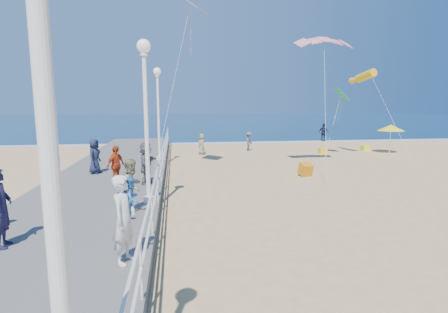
{
  "coord_description": "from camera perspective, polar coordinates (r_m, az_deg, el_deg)",
  "views": [
    {
      "loc": [
        -4.44,
        -11.67,
        3.72
      ],
      "look_at": [
        -2.5,
        2.0,
        1.6
      ],
      "focal_mm": 28.0,
      "sensor_mm": 36.0,
      "label": 1
    }
  ],
  "objects": [
    {
      "name": "ground",
      "position": [
        13.03,
        12.34,
        -8.07
      ],
      "size": [
        160.0,
        160.0,
        0.0
      ],
      "primitive_type": "plane",
      "color": "tan",
      "rests_on": "ground"
    },
    {
      "name": "ocean",
      "position": [
        76.89,
        -4.77,
        5.92
      ],
      "size": [
        160.0,
        90.0,
        0.05
      ],
      "primitive_type": "cube",
      "color": "#0C294B",
      "rests_on": "ground"
    },
    {
      "name": "surf_line",
      "position": [
        32.69,
        -0.21,
        2.24
      ],
      "size": [
        160.0,
        1.2,
        0.04
      ],
      "primitive_type": "cube",
      "color": "white",
      "rests_on": "ground"
    },
    {
      "name": "boardwalk",
      "position": [
        12.57,
        -22.05,
        -8.19
      ],
      "size": [
        5.0,
        44.0,
        0.4
      ],
      "primitive_type": "cube",
      "color": "slate",
      "rests_on": "ground"
    },
    {
      "name": "railing",
      "position": [
        11.95,
        -10.85,
        -3.36
      ],
      "size": [
        0.05,
        42.0,
        0.55
      ],
      "color": "white",
      "rests_on": "boardwalk"
    },
    {
      "name": "lamp_post_near",
      "position": [
        2.82,
        -27.13,
        6.65
      ],
      "size": [
        0.44,
        0.44,
        5.32
      ],
      "color": "white",
      "rests_on": "boardwalk"
    },
    {
      "name": "lamp_post_mid",
      "position": [
        11.71,
        -12.67,
        8.23
      ],
      "size": [
        0.44,
        0.44,
        5.32
      ],
      "color": "white",
      "rests_on": "boardwalk"
    },
    {
      "name": "lamp_post_far",
      "position": [
        20.69,
        -10.71,
        8.41
      ],
      "size": [
        0.44,
        0.44,
        5.32
      ],
      "color": "white",
      "rests_on": "boardwalk"
    },
    {
      "name": "woman_holding_toddler",
      "position": [
        7.62,
        -16.0,
        -9.84
      ],
      "size": [
        0.64,
        0.79,
        1.87
      ],
      "primitive_type": "imported",
      "rotation": [
        0.0,
        0.0,
        1.24
      ],
      "color": "silver",
      "rests_on": "boardwalk"
    },
    {
      "name": "toddler_held",
      "position": [
        7.63,
        -14.85,
        -6.71
      ],
      "size": [
        0.49,
        0.55,
        0.95
      ],
      "primitive_type": "imported",
      "rotation": [
        0.0,
        0.0,
        1.24
      ],
      "color": "#3578C7",
      "rests_on": "boardwalk"
    },
    {
      "name": "spectator_0",
      "position": [
        9.59,
        -32.64,
        -7.05
      ],
      "size": [
        0.57,
        0.75,
        1.88
      ],
      "primitive_type": "imported",
      "rotation": [
        0.0,
        0.0,
        1.75
      ],
      "color": "#1A1836",
      "rests_on": "boardwalk"
    },
    {
      "name": "spectator_1",
      "position": [
        10.94,
        -14.76,
        -4.7
      ],
      "size": [
        0.92,
        1.0,
        1.67
      ],
      "primitive_type": "imported",
      "rotation": [
        0.0,
        0.0,
        1.13
      ],
      "color": "gray",
      "rests_on": "boardwalk"
    },
    {
      "name": "spectator_3",
      "position": [
        14.85,
        -17.24,
        -1.38
      ],
      "size": [
        0.84,
        1.02,
        1.63
      ],
      "primitive_type": "imported",
      "rotation": [
        0.0,
        0.0,
        1.01
      ],
      "color": "#B93D17",
      "rests_on": "boardwalk"
    },
    {
      "name": "spectator_4",
      "position": [
        17.6,
        -20.4,
        0.04
      ],
      "size": [
        0.68,
        0.9,
        1.66
      ],
      "primitive_type": "imported",
      "rotation": [
        0.0,
        0.0,
        1.37
      ],
      "color": "#192038",
      "rests_on": "boardwalk"
    },
    {
      "name": "spectator_5",
      "position": [
        14.75,
        -12.61,
        -1.04
      ],
      "size": [
        0.79,
        1.68,
        1.74
      ],
      "primitive_type": "imported",
      "rotation": [
        0.0,
        0.0,
        1.39
      ],
      "color": "#5E5E63",
      "rests_on": "boardwalk"
    },
    {
      "name": "beach_walker_a",
      "position": [
        27.36,
        4.13,
        2.48
      ],
      "size": [
        0.97,
        1.12,
        1.51
      ],
      "primitive_type": "imported",
      "rotation": [
        0.0,
        0.0,
        1.05
      ],
      "color": "#58585D",
      "rests_on": "ground"
    },
    {
      "name": "beach_walker_b",
      "position": [
        35.45,
        15.96,
        3.79
      ],
      "size": [
        0.96,
        1.08,
        1.76
      ],
      "primitive_type": "imported",
      "rotation": [
        0.0,
        0.0,
        2.21
      ],
      "color": "#172034",
      "rests_on": "ground"
    },
    {
      "name": "beach_walker_c",
      "position": [
        25.43,
        -3.67,
        2.02
      ],
      "size": [
        0.71,
        0.87,
        1.52
      ],
      "primitive_type": "imported",
      "rotation": [
        0.0,
        0.0,
        -1.21
      ],
      "color": "gray",
      "rests_on": "ground"
    },
    {
      "name": "box_kite",
      "position": [
        18.36,
        13.17,
        -2.25
      ],
      "size": [
        0.69,
        0.81,
        0.74
      ],
      "primitive_type": "cube",
      "rotation": [
        0.31,
        0.0,
        0.21
      ],
      "color": "#CB4A0B",
      "rests_on": "ground"
    },
    {
      "name": "beach_umbrella",
      "position": [
        28.7,
        25.6,
        4.25
      ],
      "size": [
        1.9,
        1.9,
        2.14
      ],
      "color": "white",
      "rests_on": "ground"
    },
    {
      "name": "beach_chair_left",
      "position": [
        27.09,
        15.79,
        0.92
      ],
      "size": [
        0.55,
        0.55,
        0.4
      ],
      "primitive_type": "cube",
      "color": "yellow",
      "rests_on": "ground"
    },
    {
      "name": "beach_chair_right",
      "position": [
        29.75,
        22.07,
        1.28
      ],
      "size": [
        0.55,
        0.55,
        0.4
      ],
      "primitive_type": "cube",
      "color": "yellow",
      "rests_on": "ground"
    },
    {
      "name": "kite_parafoil",
      "position": [
        20.5,
        16.08,
        17.89
      ],
      "size": [
        3.19,
        0.94,
        0.65
      ],
      "primitive_type": null,
      "rotation": [
        0.44,
        0.0,
        0.0
      ],
      "color": "red"
    },
    {
      "name": "kite_windsock",
      "position": [
        25.99,
        22.16,
        12.12
      ],
      "size": [
        1.0,
        2.63,
        1.07
      ],
      "primitive_type": "cylinder",
      "rotation": [
        1.36,
        0.0,
        0.17
      ],
      "color": "gold"
    },
    {
      "name": "kite_diamond_green",
      "position": [
        25.81,
        18.57,
        9.62
      ],
      "size": [
        1.09,
        1.36,
        0.86
      ],
      "primitive_type": "cube",
      "rotation": [
        0.76,
        0.0,
        1.4
      ],
      "color": "#219D62"
    },
    {
      "name": "kite_diamond_redwhite",
      "position": [
        18.6,
        -5.49,
        23.69
      ],
      "size": [
        1.84,
        1.97,
        0.88
      ],
      "primitive_type": "cube",
      "rotation": [
        0.59,
        0.0,
        1.13
      ],
      "color": "#D1184B"
    }
  ]
}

